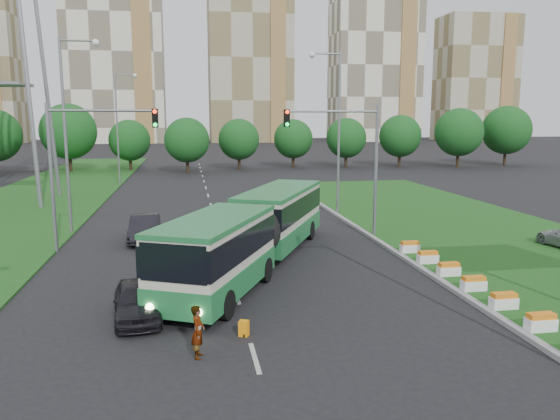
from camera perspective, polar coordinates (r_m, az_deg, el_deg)
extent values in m
plane|color=black|center=(23.18, 2.96, -8.53)|extent=(360.00, 360.00, 0.00)
cube|color=#184C15|center=(35.21, 21.09, -2.76)|extent=(14.00, 60.00, 0.15)
cube|color=gray|center=(32.24, 10.39, -3.33)|extent=(0.30, 60.00, 0.18)
cube|color=#184C15|center=(48.84, -25.16, 0.23)|extent=(12.00, 110.00, 0.10)
cylinder|color=gray|center=(33.60, 9.99, 3.96)|extent=(0.20, 0.20, 8.00)
cylinder|color=gray|center=(32.63, 5.54, 10.23)|extent=(5.50, 0.14, 0.14)
cube|color=black|center=(32.02, 0.71, 9.57)|extent=(0.32, 0.32, 1.00)
cylinder|color=gray|center=(31.48, -22.75, 2.99)|extent=(0.20, 0.20, 8.00)
cylinder|color=gray|center=(30.81, -18.13, 9.85)|extent=(5.50, 0.14, 0.14)
cube|color=black|center=(30.54, -12.92, 9.33)|extent=(0.32, 0.32, 1.00)
cube|color=#EBE7CD|center=(173.69, -16.89, 15.36)|extent=(28.00, 15.00, 52.00)
cube|color=#BBB297|center=(173.56, -3.16, 15.41)|extent=(25.00, 15.00, 50.00)
cube|color=#EBE7CD|center=(182.37, 9.85, 14.53)|extent=(27.00, 15.00, 47.00)
cube|color=#BBB297|center=(196.40, 19.74, 12.73)|extent=(24.00, 14.00, 40.00)
cube|color=beige|center=(21.72, -1.80, -4.66)|extent=(2.66, 7.33, 2.87)
cube|color=beige|center=(30.86, -4.20, -0.42)|extent=(2.66, 8.93, 2.87)
cylinder|color=black|center=(25.89, -3.11, -2.46)|extent=(2.66, 1.33, 2.66)
cube|color=#1F6C37|center=(21.97, -1.79, -7.08)|extent=(2.74, 7.39, 1.01)
cube|color=#1F6C37|center=(31.04, -4.18, -2.16)|extent=(2.74, 8.98, 1.01)
cube|color=black|center=(21.60, -1.81, -3.43)|extent=(2.74, 7.39, 1.12)
cube|color=black|center=(30.78, -4.21, 0.46)|extent=(2.74, 8.98, 1.12)
imported|color=black|center=(20.65, -14.74, -9.14)|extent=(2.09, 4.18, 1.37)
imported|color=black|center=(33.29, -13.96, -1.87)|extent=(1.64, 4.64, 1.53)
imported|color=gray|center=(17.07, -8.57, -12.46)|extent=(0.49, 0.66, 1.64)
cube|color=orange|center=(18.67, -3.80, -12.24)|extent=(0.31, 0.27, 0.53)
cylinder|color=black|center=(18.62, -3.75, -12.97)|extent=(0.04, 0.12, 0.12)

